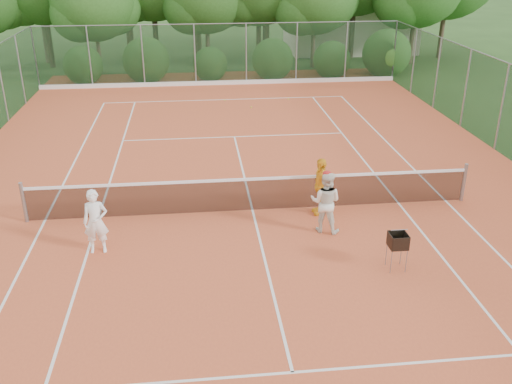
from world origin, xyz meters
TOP-DOWN VIEW (x-y plane):
  - ground at (0.00, 0.00)m, footprint 120.00×120.00m
  - clay_court at (0.00, 0.00)m, footprint 18.00×36.00m
  - club_building at (9.00, 24.00)m, footprint 8.00×5.00m
  - tennis_net at (0.00, 0.00)m, footprint 11.97×0.10m
  - player_white at (-3.84, -1.80)m, footprint 0.59×0.40m
  - player_center_grp at (1.68, -1.36)m, footprint 0.95×0.87m
  - player_yellow at (1.77, -0.35)m, footprint 0.44×0.94m
  - ball_hopper at (2.86, -3.34)m, footprint 0.38×0.38m
  - stray_ball_a at (-0.03, 11.67)m, footprint 0.07×0.07m
  - stray_ball_b at (2.90, 11.57)m, footprint 0.07×0.07m
  - stray_ball_c at (1.05, 10.34)m, footprint 0.07×0.07m
  - court_markings at (0.00, 0.00)m, footprint 11.03×23.83m
  - fence_back at (0.00, 15.00)m, footprint 18.07×0.07m

SIDE VIEW (x-z plane):
  - ground at x=0.00m, z-range 0.00..0.00m
  - clay_court at x=0.00m, z-range 0.00..0.02m
  - court_markings at x=0.00m, z-range 0.02..0.03m
  - stray_ball_a at x=-0.03m, z-range 0.02..0.09m
  - stray_ball_b at x=2.90m, z-range 0.02..0.09m
  - stray_ball_c at x=1.05m, z-range 0.02..0.09m
  - tennis_net at x=0.00m, z-range -0.02..1.08m
  - ball_hopper at x=2.86m, z-range 0.28..1.15m
  - player_white at x=-3.84m, z-range 0.02..1.58m
  - player_yellow at x=1.77m, z-range 0.02..1.59m
  - player_center_grp at x=1.68m, z-range 0.01..1.64m
  - club_building at x=9.00m, z-range 0.00..3.00m
  - fence_back at x=0.00m, z-range 0.02..3.02m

